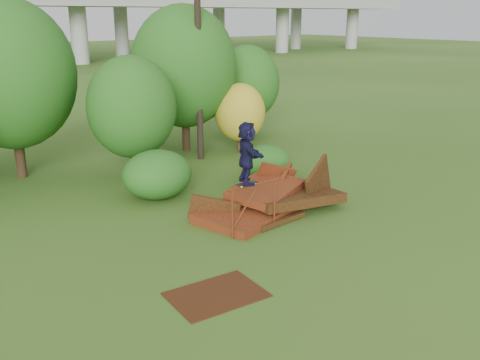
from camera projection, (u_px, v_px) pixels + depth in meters
ground at (305, 244)px, 15.35m from camera, size 240.00×240.00×0.00m
scrap_pile at (270, 200)px, 17.82m from camera, size 5.62×3.02×2.06m
grind_rail at (254, 199)px, 15.82m from camera, size 1.88×0.14×1.56m
skateboard at (247, 184)px, 15.51m from camera, size 0.70×0.21×0.07m
skater at (247, 153)px, 15.24m from camera, size 1.15×1.75×1.81m
flat_plate at (216, 295)px, 12.55m from camera, size 2.29×1.72×0.03m
tree_1 at (10, 75)px, 20.51m from camera, size 5.04×5.04×7.01m
tree_2 at (132, 107)px, 20.64m from camera, size 3.46×3.46×4.88m
tree_3 at (184, 67)px, 24.80m from camera, size 4.91×4.91×6.82m
tree_4 at (240, 113)px, 25.06m from camera, size 2.38×2.38×3.29m
tree_5 at (247, 83)px, 28.25m from camera, size 3.44×3.44×4.83m
shrub_left at (157, 174)px, 19.01m from camera, size 2.52×2.32×1.74m
shrub_right at (267, 163)px, 21.14m from camera, size 2.00×1.83×1.42m
utility_pole at (198, 51)px, 23.01m from camera, size 1.40×0.28×9.50m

